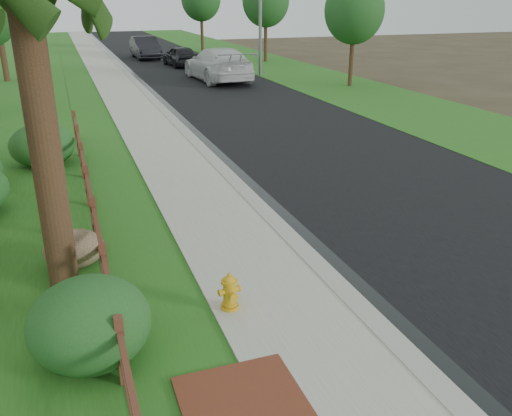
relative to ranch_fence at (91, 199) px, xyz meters
name	(u,v)px	position (x,y,z in m)	size (l,w,h in m)	color
ground	(368,348)	(3.60, -6.40, -0.62)	(120.00, 120.00, 0.00)	#382F1E
road	(179,67)	(8.20, 28.60, -0.61)	(8.00, 90.00, 0.02)	black
curb	(122,69)	(4.00, 28.60, -0.56)	(0.40, 90.00, 0.12)	gray
wet_gutter	(127,69)	(4.35, 28.60, -0.60)	(0.50, 90.00, 0.00)	black
sidewalk	(103,70)	(2.70, 28.60, -0.57)	(2.20, 90.00, 0.10)	#A39E8E
grass_strip	(76,71)	(0.80, 28.60, -0.59)	(1.60, 90.00, 0.06)	#255C1A
verge_far	(266,63)	(15.10, 28.60, -0.60)	(6.00, 90.00, 0.04)	#255C1A
ranch_fence	(91,199)	(0.00, 0.00, 0.00)	(0.12, 16.92, 1.10)	#53291B
fire_hydrant	(230,292)	(1.90, -4.75, -0.21)	(0.43, 0.35, 0.66)	gold
white_suv	(218,64)	(9.02, 20.87, 0.41)	(2.83, 6.95, 2.02)	silver
dark_car_mid	(180,56)	(8.39, 28.94, 0.16)	(1.79, 4.45, 1.52)	black
dark_car_far	(145,48)	(6.78, 35.25, 0.29)	(1.87, 5.36, 1.77)	black
boulder	(74,249)	(-0.48, -2.12, -0.23)	(1.17, 0.87, 0.78)	brown
shrub_a	(90,323)	(-0.35, -5.33, 0.04)	(1.75, 1.75, 1.31)	#1C4F21
shrub_d	(42,145)	(-1.10, 5.31, 0.05)	(1.96, 1.96, 1.34)	#1C4F21
tree_near_right	(354,11)	(15.74, 16.26, 3.58)	(3.37, 3.37, 6.07)	#322214
tree_mid_right	(266,1)	(15.47, 29.68, 3.99)	(3.66, 3.66, 6.64)	#322214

